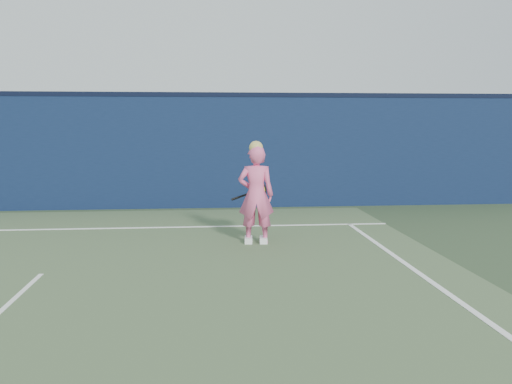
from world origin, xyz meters
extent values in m
plane|color=#35482C|center=(0.00, 0.00, 0.00)|extent=(80.00, 80.00, 0.00)
cube|color=#0C1A37|center=(0.00, 6.50, 1.25)|extent=(24.00, 0.40, 2.50)
cube|color=black|center=(0.00, 6.50, 2.55)|extent=(24.00, 0.42, 0.10)
imported|color=#EA5B8F|center=(2.89, 2.59, 0.78)|extent=(0.60, 0.42, 1.56)
sphere|color=tan|center=(2.89, 2.59, 1.53)|extent=(0.22, 0.22, 0.22)
cube|color=white|center=(3.01, 2.58, 0.05)|extent=(0.14, 0.29, 0.10)
cube|color=white|center=(2.77, 2.60, 0.05)|extent=(0.14, 0.29, 0.10)
torus|color=black|center=(2.97, 3.09, 0.78)|extent=(0.32, 0.23, 0.34)
torus|color=yellow|center=(2.97, 3.09, 0.78)|extent=(0.26, 0.18, 0.28)
cylinder|color=beige|center=(2.97, 3.09, 0.78)|extent=(0.25, 0.17, 0.28)
cylinder|color=black|center=(2.72, 3.04, 0.72)|extent=(0.30, 0.14, 0.11)
cylinder|color=black|center=(2.58, 3.01, 0.67)|extent=(0.14, 0.09, 0.07)
cube|color=white|center=(0.00, 4.00, 0.01)|extent=(11.00, 0.08, 0.01)
camera|label=1|loc=(2.11, -5.91, 1.91)|focal=38.00mm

